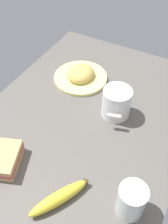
% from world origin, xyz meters
% --- Properties ---
extents(tabletop, '(0.90, 0.64, 0.02)m').
position_xyz_m(tabletop, '(0.00, 0.00, 0.01)').
color(tabletop, '#5B5651').
rests_on(tabletop, ground).
extents(plate_of_food, '(0.20, 0.20, 0.05)m').
position_xyz_m(plate_of_food, '(0.17, 0.11, 0.04)').
color(plate_of_food, '#EAE58C').
rests_on(plate_of_food, tabletop).
extents(coffee_mug_black, '(0.12, 0.09, 0.10)m').
position_xyz_m(coffee_mug_black, '(0.07, -0.08, 0.07)').
color(coffee_mug_black, white).
rests_on(coffee_mug_black, tabletop).
extents(sandwich_main, '(0.14, 0.13, 0.04)m').
position_xyz_m(sandwich_main, '(-0.26, 0.12, 0.04)').
color(sandwich_main, tan).
rests_on(sandwich_main, tabletop).
extents(glass_of_milk, '(0.07, 0.07, 0.10)m').
position_xyz_m(glass_of_milk, '(-0.21, -0.24, 0.06)').
color(glass_of_milk, silver).
rests_on(glass_of_milk, tabletop).
extents(banana, '(0.16, 0.11, 0.03)m').
position_xyz_m(banana, '(-0.27, -0.08, 0.04)').
color(banana, yellow).
rests_on(banana, tabletop).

